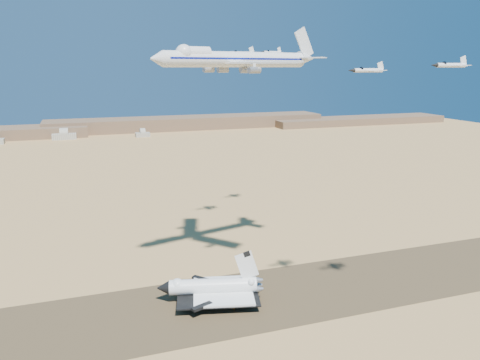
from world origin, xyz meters
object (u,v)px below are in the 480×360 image
object	(u,v)px
crew_b	(234,308)
chase_jet_a	(368,70)
crew_a	(239,305)
carrier_747	(233,59)
chase_jet_d	(272,52)
chase_jet_c	(241,53)
shuttle	(212,288)
crew_c	(241,306)
chase_jet_b	(450,65)

from	to	relation	value
crew_b	chase_jet_a	world-z (taller)	chase_jet_a
crew_a	chase_jet_a	world-z (taller)	chase_jet_a
carrier_747	crew_a	distance (m)	97.56
crew_a	chase_jet_d	xyz separation A→B (m)	(50.22, 90.99, 99.43)
crew_b	chase_jet_d	world-z (taller)	chase_jet_d
chase_jet_c	chase_jet_d	size ratio (longest dim) A/B	1.10
shuttle	chase_jet_a	world-z (taller)	chase_jet_a
crew_a	crew_b	xyz separation A→B (m)	(-2.89, -2.12, 0.10)
chase_jet_c	shuttle	bearing A→B (deg)	-126.14
chase_jet_d	chase_jet_a	bearing A→B (deg)	-115.64
chase_jet_d	crew_b	bearing A→B (deg)	-137.72
shuttle	chase_jet_c	bearing A→B (deg)	75.06
crew_a	chase_jet_a	xyz separation A→B (m)	(34.50, -26.48, 90.49)
crew_a	crew_c	size ratio (longest dim) A/B	0.90
crew_c	chase_jet_a	size ratio (longest dim) A/B	0.13
shuttle	chase_jet_b	bearing A→B (deg)	-22.11
shuttle	chase_jet_d	xyz separation A→B (m)	(59.02, 82.61, 94.65)
carrier_747	crew_b	world-z (taller)	carrier_747
chase_jet_b	crew_c	bearing A→B (deg)	140.83
carrier_747	chase_jet_c	size ratio (longest dim) A/B	4.68
carrier_747	chase_jet_b	distance (m)	80.54
crew_a	crew_b	distance (m)	3.59
carrier_747	chase_jet_c	distance (m)	48.71
shuttle	chase_jet_b	xyz separation A→B (m)	(64.96, -47.08, 87.30)
carrier_747	crew_b	xyz separation A→B (m)	(-8.35, -25.96, -94.34)
carrier_747	crew_a	world-z (taller)	carrier_747
carrier_747	chase_jet_c	xyz separation A→B (m)	(18.79, 44.77, 3.82)
crew_a	chase_jet_b	distance (m)	114.58
crew_a	chase_jet_b	xyz separation A→B (m)	(56.16, -38.70, 92.08)
crew_a	chase_jet_c	bearing A→B (deg)	-13.72
chase_jet_a	chase_jet_c	bearing A→B (deg)	90.24
crew_c	crew_b	bearing A→B (deg)	77.29
chase_jet_a	crew_a	bearing A→B (deg)	136.58
crew_c	chase_jet_a	world-z (taller)	chase_jet_a
shuttle	crew_b	world-z (taller)	shuttle
chase_jet_b	chase_jet_c	xyz separation A→B (m)	(-31.91, 107.31, 6.18)
carrier_747	crew_b	bearing A→B (deg)	-121.84
shuttle	crew_c	xyz separation A→B (m)	(9.09, -9.36, -4.69)
chase_jet_a	chase_jet_d	size ratio (longest dim) A/B	0.95
chase_jet_a	crew_c	bearing A→B (deg)	137.40
crew_a	crew_c	world-z (taller)	crew_c
crew_b	chase_jet_b	xyz separation A→B (m)	(59.05, -36.57, 91.98)
shuttle	crew_c	world-z (taller)	shuttle
shuttle	chase_jet_d	world-z (taller)	chase_jet_d
chase_jet_c	crew_c	bearing A→B (deg)	-116.39
crew_b	chase_jet_b	size ratio (longest dim) A/B	0.12
chase_jet_d	crew_c	bearing A→B (deg)	-136.51
crew_a	chase_jet_a	distance (m)	100.40
crew_a	crew_c	bearing A→B (deg)	-158.12
carrier_747	chase_jet_b	xyz separation A→B (m)	(50.70, -62.53, -2.37)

